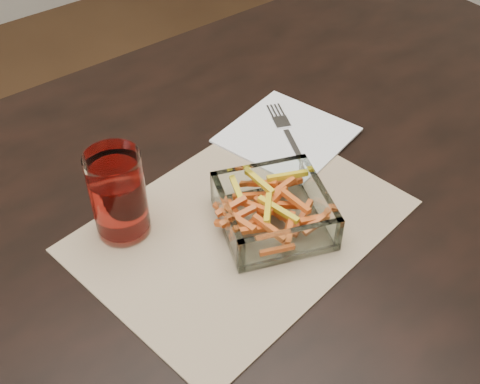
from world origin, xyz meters
name	(u,v)px	position (x,y,z in m)	size (l,w,h in m)	color
dining_table	(245,215)	(0.00, 0.00, 0.66)	(1.60, 0.90, 0.75)	black
placemat	(242,225)	(-0.07, -0.08, 0.75)	(0.45, 0.33, 0.00)	tan
glass_bowl	(274,213)	(-0.04, -0.11, 0.78)	(0.19, 0.19, 0.06)	white
tumbler	(119,197)	(-0.21, 0.02, 0.82)	(0.08, 0.08, 0.14)	white
napkin	(287,135)	(0.12, 0.04, 0.76)	(0.19, 0.19, 0.00)	white
fork	(288,134)	(0.12, 0.03, 0.76)	(0.09, 0.18, 0.00)	silver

